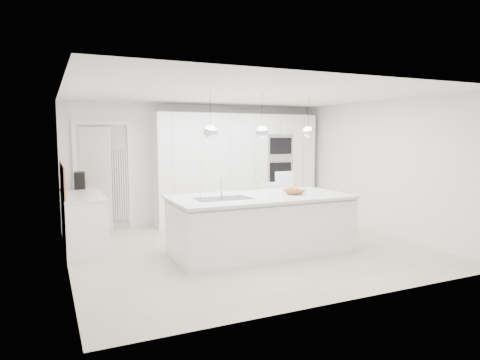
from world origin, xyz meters
name	(u,v)px	position (x,y,z in m)	size (l,w,h in m)	color
floor	(248,248)	(0.00, 0.00, 0.00)	(5.50, 5.50, 0.00)	#B9A993
wall_back	(197,163)	(0.00, 2.50, 1.25)	(5.50, 5.50, 0.00)	white
wall_left	(64,180)	(-2.75, 0.00, 1.25)	(5.00, 5.00, 0.00)	white
ceiling	(248,94)	(0.00, 0.00, 2.50)	(5.50, 5.50, 0.00)	white
tall_cabinets	(237,168)	(0.80, 2.20, 1.15)	(3.60, 0.60, 2.30)	white
oven_stack	(281,158)	(1.70, 1.89, 1.35)	(0.62, 0.04, 1.05)	#A5A5A8
doorway_frame	(103,178)	(-1.95, 2.47, 1.02)	(1.11, 0.08, 2.13)	white
hallway_door	(90,179)	(-2.20, 2.42, 1.00)	(0.82, 0.04, 2.00)	white
radiator	(121,186)	(-1.63, 2.46, 0.85)	(0.32, 0.04, 1.40)	white
left_base_cabinets	(83,221)	(-2.45, 1.20, 0.43)	(0.60, 1.80, 0.86)	white
left_worktop	(82,195)	(-2.45, 1.20, 0.88)	(0.62, 1.82, 0.04)	silver
oak_backsplash	(62,179)	(-2.74, 1.20, 1.15)	(0.02, 1.80, 0.50)	#A76533
island_base	(261,225)	(0.10, -0.30, 0.43)	(2.80, 1.20, 0.86)	white
island_worktop	(260,197)	(0.10, -0.25, 0.88)	(2.84, 1.40, 0.04)	silver
island_sink	(223,204)	(-0.55, -0.30, 0.82)	(0.84, 0.44, 0.18)	#3F3F42
island_tap	(221,187)	(-0.50, -0.10, 1.05)	(0.02, 0.02, 0.30)	white
pendant_left	(211,132)	(-0.75, -0.30, 1.90)	(0.20, 0.20, 0.20)	white
pendant_mid	(262,132)	(0.10, -0.30, 1.90)	(0.20, 0.20, 0.20)	white
pendant_right	(308,132)	(0.95, -0.30, 1.90)	(0.20, 0.20, 0.20)	white
fruit_bowl	(294,192)	(0.68, -0.34, 0.94)	(0.33, 0.33, 0.08)	#A76533
espresso_machine	(80,180)	(-2.43, 1.86, 1.05)	(0.18, 0.28, 0.30)	black
bar_stool_left	(272,210)	(0.77, 0.58, 0.49)	(0.32, 0.45, 0.98)	white
bar_stool_right	(288,204)	(1.11, 0.58, 0.58)	(0.38, 0.53, 1.16)	white
apple_a	(296,190)	(0.67, -0.40, 0.97)	(0.08, 0.08, 0.08)	#BB3D20
apple_b	(294,190)	(0.66, -0.37, 0.97)	(0.08, 0.08, 0.08)	#BB3D20
banana_bunch	(294,187)	(0.69, -0.32, 1.02)	(0.22, 0.22, 0.03)	yellow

